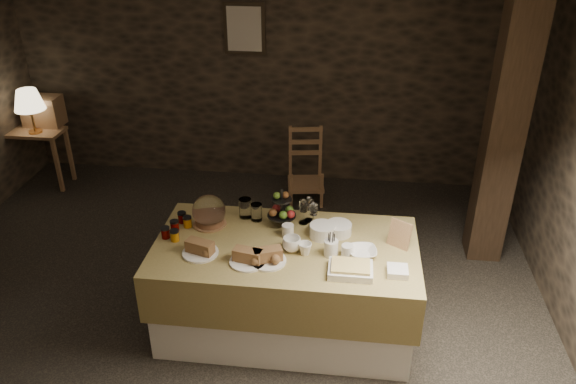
# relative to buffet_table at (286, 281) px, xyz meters

# --- Properties ---
(ground_plane) EXTENTS (5.50, 5.00, 0.01)m
(ground_plane) POSITION_rel_buffet_table_xyz_m (-0.62, 0.14, -0.44)
(ground_plane) COLOR black
(ground_plane) RESTS_ON ground
(room_shell) EXTENTS (5.52, 5.02, 2.60)m
(room_shell) POSITION_rel_buffet_table_xyz_m (-0.62, 0.14, 1.12)
(room_shell) COLOR black
(room_shell) RESTS_ON ground
(buffet_table) EXTENTS (1.94, 1.03, 0.77)m
(buffet_table) POSITION_rel_buffet_table_xyz_m (0.00, 0.00, 0.00)
(buffet_table) COLOR white
(buffet_table) RESTS_ON ground_plane
(console_table) EXTENTS (0.63, 0.36, 0.68)m
(console_table) POSITION_rel_buffet_table_xyz_m (-3.12, 2.08, 0.10)
(console_table) COLOR #8E603D
(console_table) RESTS_ON ground_plane
(table_lamp) EXTENTS (0.33, 0.33, 0.49)m
(table_lamp) POSITION_rel_buffet_table_xyz_m (-3.07, 2.03, 0.61)
(table_lamp) COLOR #C5853F
(table_lamp) RESTS_ON console_table
(wine_rack) EXTENTS (0.42, 0.26, 0.34)m
(wine_rack) POSITION_rel_buffet_table_xyz_m (-3.07, 2.26, 0.40)
(wine_rack) COLOR #8E603D
(wine_rack) RESTS_ON console_table
(chair) EXTENTS (0.43, 0.42, 0.64)m
(chair) POSITION_rel_buffet_table_xyz_m (-0.03, 2.10, -0.08)
(chair) COLOR #8E603D
(chair) RESTS_ON ground_plane
(timber_column) EXTENTS (0.30, 0.30, 2.60)m
(timber_column) POSITION_rel_buffet_table_xyz_m (1.73, 1.25, 0.86)
(timber_column) COLOR black
(timber_column) RESTS_ON ground_plane
(framed_picture) EXTENTS (0.45, 0.04, 0.55)m
(framed_picture) POSITION_rel_buffet_table_xyz_m (-0.77, 2.60, 1.31)
(framed_picture) COLOR black
(framed_picture) RESTS_ON room_shell
(plate_stack_a) EXTENTS (0.19, 0.19, 0.10)m
(plate_stack_a) POSITION_rel_buffet_table_xyz_m (0.26, 0.15, 0.38)
(plate_stack_a) COLOR white
(plate_stack_a) RESTS_ON buffet_table
(plate_stack_b) EXTENTS (0.20, 0.20, 0.08)m
(plate_stack_b) POSITION_rel_buffet_table_xyz_m (0.38, 0.20, 0.37)
(plate_stack_b) COLOR white
(plate_stack_b) RESTS_ON buffet_table
(cutlery_holder) EXTENTS (0.10, 0.10, 0.12)m
(cutlery_holder) POSITION_rel_buffet_table_xyz_m (0.34, -0.09, 0.39)
(cutlery_holder) COLOR white
(cutlery_holder) RESTS_ON buffet_table
(cup_a) EXTENTS (0.14, 0.14, 0.11)m
(cup_a) POSITION_rel_buffet_table_xyz_m (0.05, -0.06, 0.38)
(cup_a) COLOR white
(cup_a) RESTS_ON buffet_table
(cup_b) EXTENTS (0.11, 0.11, 0.09)m
(cup_b) POSITION_rel_buffet_table_xyz_m (0.15, -0.10, 0.37)
(cup_b) COLOR white
(cup_b) RESTS_ON buffet_table
(mug_c) EXTENTS (0.09, 0.09, 0.09)m
(mug_c) POSITION_rel_buffet_table_xyz_m (0.00, 0.12, 0.37)
(mug_c) COLOR white
(mug_c) RESTS_ON buffet_table
(mug_d) EXTENTS (0.08, 0.08, 0.09)m
(mug_d) POSITION_rel_buffet_table_xyz_m (0.45, -0.09, 0.37)
(mug_d) COLOR white
(mug_d) RESTS_ON buffet_table
(bowl) EXTENTS (0.23, 0.23, 0.05)m
(bowl) POSITION_rel_buffet_table_xyz_m (0.56, -0.06, 0.35)
(bowl) COLOR white
(bowl) RESTS_ON buffet_table
(cake_dome) EXTENTS (0.26, 0.26, 0.26)m
(cake_dome) POSITION_rel_buffet_table_xyz_m (-0.62, 0.22, 0.43)
(cake_dome) COLOR #8E603D
(cake_dome) RESTS_ON buffet_table
(fruit_stand) EXTENTS (0.22, 0.22, 0.32)m
(fruit_stand) POSITION_rel_buffet_table_xyz_m (-0.06, 0.28, 0.45)
(fruit_stand) COLOR black
(fruit_stand) RESTS_ON buffet_table
(bread_platter_left) EXTENTS (0.26, 0.26, 0.11)m
(bread_platter_left) POSITION_rel_buffet_table_xyz_m (-0.59, -0.18, 0.37)
(bread_platter_left) COLOR white
(bread_platter_left) RESTS_ON buffet_table
(bread_platter_center) EXTENTS (0.26, 0.26, 0.11)m
(bread_platter_center) POSITION_rel_buffet_table_xyz_m (-0.24, -0.25, 0.37)
(bread_platter_center) COLOR white
(bread_platter_center) RESTS_ON buffet_table
(bread_platter_right) EXTENTS (0.26, 0.26, 0.11)m
(bread_platter_right) POSITION_rel_buffet_table_xyz_m (-0.10, -0.22, 0.37)
(bread_platter_right) COLOR white
(bread_platter_right) RESTS_ON buffet_table
(jam_jars) EXTENTS (0.18, 0.32, 0.07)m
(jam_jars) POSITION_rel_buffet_table_xyz_m (-0.84, 0.09, 0.36)
(jam_jars) COLOR #5A0402
(jam_jars) RESTS_ON buffet_table
(tart_dish) EXTENTS (0.30, 0.22, 0.07)m
(tart_dish) POSITION_rel_buffet_table_xyz_m (0.48, -0.29, 0.36)
(tart_dish) COLOR white
(tart_dish) RESTS_ON buffet_table
(square_dish) EXTENTS (0.14, 0.14, 0.04)m
(square_dish) POSITION_rel_buffet_table_xyz_m (0.80, -0.26, 0.35)
(square_dish) COLOR white
(square_dish) RESTS_ON buffet_table
(menu_frame) EXTENTS (0.18, 0.15, 0.22)m
(menu_frame) POSITION_rel_buffet_table_xyz_m (0.82, 0.09, 0.42)
(menu_frame) COLOR #8E603D
(menu_frame) RESTS_ON buffet_table
(storage_jar_a) EXTENTS (0.10, 0.10, 0.16)m
(storage_jar_a) POSITION_rel_buffet_table_xyz_m (-0.37, 0.36, 0.41)
(storage_jar_a) COLOR white
(storage_jar_a) RESTS_ON buffet_table
(storage_jar_b) EXTENTS (0.09, 0.09, 0.14)m
(storage_jar_b) POSITION_rel_buffet_table_xyz_m (-0.27, 0.33, 0.40)
(storage_jar_b) COLOR white
(storage_jar_b) RESTS_ON buffet_table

